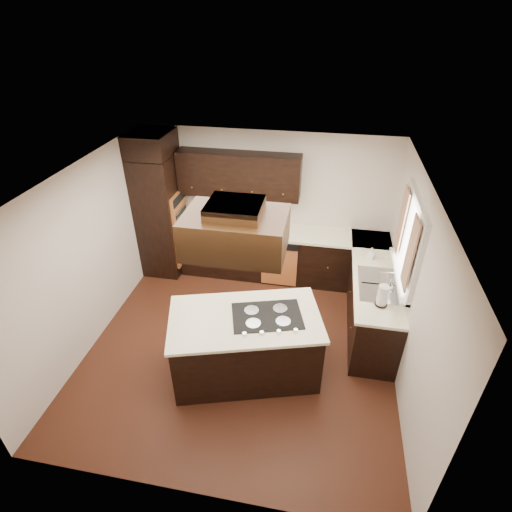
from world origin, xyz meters
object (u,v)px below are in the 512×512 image
(island, at_px, (246,346))
(oven_column, at_px, (161,216))
(spice_rack, at_px, (242,219))
(range_hood, at_px, (236,233))

(island, bearing_deg, oven_column, 115.65)
(island, xyz_separation_m, spice_rack, (-0.52, 2.22, 0.65))
(oven_column, distance_m, spice_rack, 1.42)
(oven_column, xyz_separation_m, range_hood, (1.88, -2.25, 1.10))
(oven_column, bearing_deg, island, -48.01)
(island, xyz_separation_m, range_hood, (-0.06, -0.11, 1.72))
(oven_column, distance_m, island, 2.95)
(oven_column, xyz_separation_m, spice_rack, (1.41, 0.08, 0.03))
(oven_column, bearing_deg, spice_rack, 3.08)
(island, distance_m, spice_rack, 2.37)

